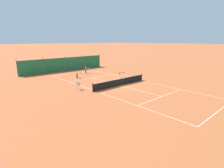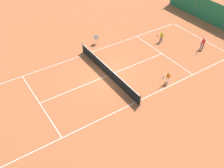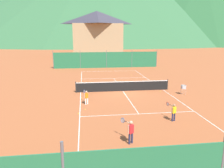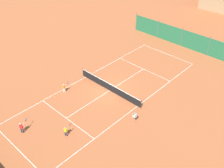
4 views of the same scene
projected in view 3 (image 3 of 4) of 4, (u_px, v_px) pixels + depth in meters
ground_plane at (123, 91)px, 21.44m from camera, size 600.00×600.00×0.00m
court_line_markings at (123, 91)px, 21.44m from camera, size 8.25×23.85×0.01m
tennis_net at (123, 86)px, 21.33m from camera, size 9.18×0.08×1.06m
windscreen_fence_far at (106, 60)px, 36.14m from camera, size 17.28×0.08×2.90m
player_far_baseline at (130, 130)px, 11.00m from camera, size 0.55×1.03×1.23m
player_far_service at (173, 111)px, 13.93m from camera, size 0.37×1.00×1.14m
player_near_baseline at (86, 96)px, 17.26m from camera, size 0.40×0.98×1.11m
tennis_ball_alley_right at (160, 91)px, 21.12m from camera, size 0.07×0.07×0.07m
tennis_ball_alley_left at (85, 109)px, 16.09m from camera, size 0.07×0.07×0.07m
tennis_ball_far_corner at (78, 113)px, 15.24m from camera, size 0.07×0.07×0.07m
tennis_ball_by_net_right at (81, 98)px, 18.88m from camera, size 0.07×0.07×0.07m
tennis_ball_mid_court at (131, 75)px, 29.72m from camera, size 0.07×0.07×0.07m
ball_hopper at (183, 88)px, 20.05m from camera, size 0.36×0.36×0.89m
alpine_chalet at (97, 33)px, 55.77m from camera, size 13.00×10.00×11.20m
mountain_central_peak at (199, 4)px, 181.18m from camera, size 205.02×205.02×59.92m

